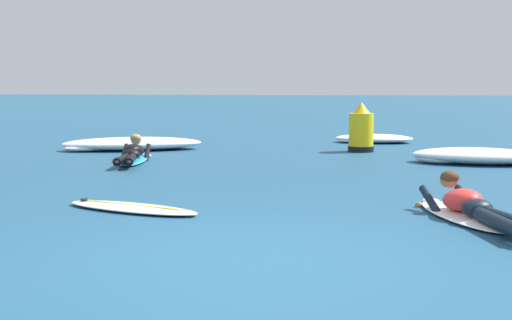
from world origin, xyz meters
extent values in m
plane|color=navy|center=(0.00, 10.00, 0.00)|extent=(120.00, 120.00, 0.00)
ellipsoid|color=white|center=(2.19, 2.08, 0.04)|extent=(1.11, 2.05, 0.07)
ellipsoid|color=white|center=(1.93, 2.98, 0.05)|extent=(0.26, 0.25, 0.06)
ellipsoid|color=red|center=(2.17, 2.13, 0.20)|extent=(0.56, 0.71, 0.34)
ellipsoid|color=black|center=(2.27, 1.78, 0.17)|extent=(0.40, 0.36, 0.20)
cylinder|color=black|center=(2.37, 1.16, 0.14)|extent=(0.34, 0.94, 0.14)
cylinder|color=black|center=(1.87, 2.40, 0.12)|extent=(0.25, 0.59, 0.34)
sphere|color=#8C6647|center=(1.76, 2.77, 0.02)|extent=(0.09, 0.09, 0.09)
cylinder|color=black|center=(2.29, 2.50, 0.12)|extent=(0.25, 0.59, 0.34)
sphere|color=#8C6647|center=(2.19, 2.85, 0.02)|extent=(0.09, 0.09, 0.09)
sphere|color=#8C6647|center=(2.07, 2.48, 0.38)|extent=(0.21, 0.21, 0.21)
ellipsoid|color=#47331E|center=(2.08, 2.46, 0.41)|extent=(0.27, 0.25, 0.16)
ellipsoid|color=#2DB2D1|center=(-3.12, 7.18, 0.04)|extent=(0.84, 2.15, 0.07)
ellipsoid|color=#2DB2D1|center=(-3.28, 8.17, 0.05)|extent=(0.21, 0.23, 0.06)
ellipsoid|color=black|center=(-3.13, 7.23, 0.20)|extent=(0.50, 0.73, 0.35)
ellipsoid|color=black|center=(-3.07, 6.84, 0.17)|extent=(0.38, 0.33, 0.20)
cylinder|color=black|center=(-3.05, 6.25, 0.14)|extent=(0.23, 0.88, 0.14)
ellipsoid|color=black|center=(-3.01, 5.82, 0.14)|extent=(0.13, 0.23, 0.08)
cylinder|color=black|center=(-2.90, 6.27, 0.14)|extent=(0.33, 0.88, 0.14)
ellipsoid|color=black|center=(-2.80, 5.85, 0.14)|extent=(0.13, 0.23, 0.08)
cylinder|color=black|center=(-3.41, 7.56, 0.12)|extent=(0.18, 0.59, 0.34)
sphere|color=tan|center=(-3.47, 7.94, 0.02)|extent=(0.09, 0.09, 0.09)
cylinder|color=black|center=(-2.97, 7.61, 0.12)|extent=(0.18, 0.59, 0.34)
sphere|color=tan|center=(-3.03, 7.97, 0.02)|extent=(0.09, 0.09, 0.09)
sphere|color=tan|center=(-3.19, 7.62, 0.38)|extent=(0.21, 0.21, 0.21)
ellipsoid|color=#AD894C|center=(-3.19, 7.60, 0.41)|extent=(0.25, 0.23, 0.16)
ellipsoid|color=white|center=(-1.63, 2.11, 0.04)|extent=(1.88, 1.14, 0.07)
cube|color=yellow|center=(-1.63, 2.11, 0.07)|extent=(1.45, 0.59, 0.01)
cone|color=black|center=(-2.31, 2.37, 0.01)|extent=(0.13, 0.13, 0.16)
ellipsoid|color=white|center=(-3.80, 9.40, 0.14)|extent=(3.26, 2.04, 0.28)
ellipsoid|color=white|center=(-3.13, 9.80, 0.10)|extent=(1.22, 0.88, 0.20)
ellipsoid|color=white|center=(-4.64, 9.00, 0.08)|extent=(1.24, 1.04, 0.16)
ellipsoid|color=white|center=(1.58, 11.95, 0.11)|extent=(1.95, 1.13, 0.21)
ellipsoid|color=white|center=(2.06, 12.08, 0.07)|extent=(0.81, 0.70, 0.15)
ellipsoid|color=white|center=(1.01, 11.88, 0.06)|extent=(0.83, 0.75, 0.12)
ellipsoid|color=white|center=(3.29, 7.60, 0.15)|extent=(2.49, 1.50, 0.30)
ellipsoid|color=white|center=(3.89, 7.68, 0.10)|extent=(1.01, 0.90, 0.21)
ellipsoid|color=white|center=(2.57, 7.59, 0.08)|extent=(1.02, 0.93, 0.16)
cylinder|color=yellow|center=(1.21, 9.65, 0.41)|extent=(0.53, 0.53, 0.83)
cone|color=yellow|center=(1.21, 9.65, 0.95)|extent=(0.37, 0.37, 0.24)
cylinder|color=black|center=(1.21, 9.65, 0.06)|extent=(0.56, 0.56, 0.12)
camera|label=1|loc=(0.85, -6.09, 1.53)|focal=50.82mm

